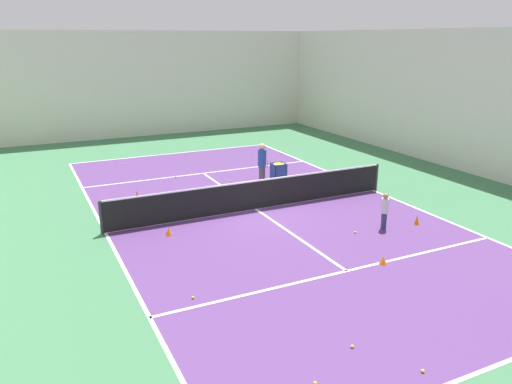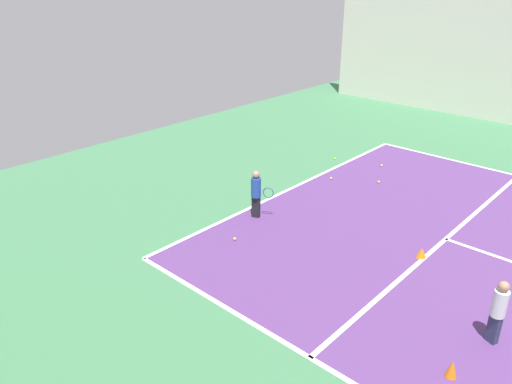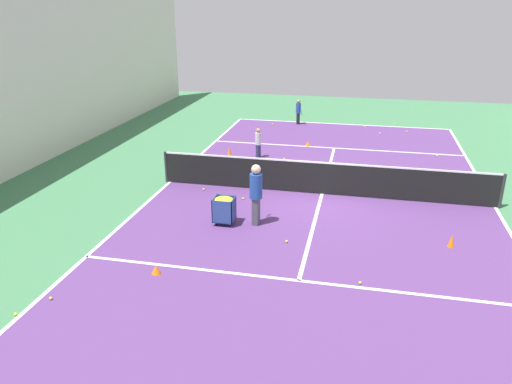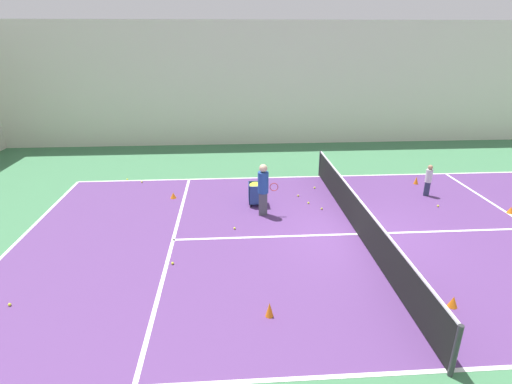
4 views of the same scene
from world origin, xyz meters
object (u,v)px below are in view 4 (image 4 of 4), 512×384
(training_cone_1, at_px, (269,309))
(child_midcourt, at_px, (429,178))
(training_cone_0, at_px, (453,302))
(coach_at_net, at_px, (263,186))
(ball_cart, at_px, (256,190))
(tennis_net, at_px, (359,217))

(training_cone_1, bearing_deg, child_midcourt, -45.26)
(child_midcourt, bearing_deg, training_cone_0, 90.69)
(coach_at_net, bearing_deg, training_cone_0, -49.59)
(coach_at_net, xyz_separation_m, training_cone_0, (-5.13, -3.78, -0.88))
(coach_at_net, relative_size, child_midcourt, 1.47)
(training_cone_0, bearing_deg, ball_cart, 33.35)
(coach_at_net, relative_size, training_cone_1, 5.12)
(tennis_net, distance_m, training_cone_0, 3.71)
(child_midcourt, xyz_separation_m, training_cone_0, (-6.42, 2.45, -0.56))
(coach_at_net, height_order, ball_cart, coach_at_net)
(ball_cart, xyz_separation_m, training_cone_1, (-6.06, 0.12, -0.39))
(coach_at_net, relative_size, ball_cart, 2.19)
(tennis_net, relative_size, training_cone_1, 31.58)
(tennis_net, height_order, ball_cart, tennis_net)
(child_midcourt, distance_m, training_cone_1, 9.20)
(coach_at_net, distance_m, training_cone_1, 5.26)
(training_cone_1, bearing_deg, coach_at_net, -3.28)
(ball_cart, bearing_deg, coach_at_net, -168.47)
(tennis_net, bearing_deg, ball_cart, 49.59)
(training_cone_0, bearing_deg, training_cone_1, 90.69)
(training_cone_0, bearing_deg, child_midcourt, -20.91)
(child_midcourt, height_order, training_cone_1, child_midcourt)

